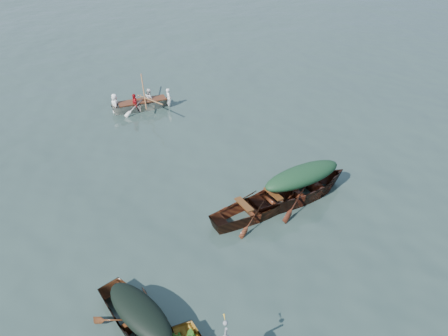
{
  "coord_description": "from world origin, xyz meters",
  "views": [
    {
      "loc": [
        -1.14,
        -7.44,
        7.9
      ],
      "look_at": [
        0.28,
        3.89,
        0.5
      ],
      "focal_mm": 35.0,
      "sensor_mm": 36.0,
      "label": 1
    }
  ],
  "objects_px": {
    "dark_covered_boat": "(143,331)",
    "green_tarp_boat": "(300,198)",
    "rowed_boat": "(143,109)",
    "open_wooden_boat": "(258,215)"
  },
  "relations": [
    {
      "from": "dark_covered_boat",
      "to": "rowed_boat",
      "type": "bearing_deg",
      "value": 56.29
    },
    {
      "from": "green_tarp_boat",
      "to": "open_wooden_boat",
      "type": "bearing_deg",
      "value": 90.0
    },
    {
      "from": "dark_covered_boat",
      "to": "green_tarp_boat",
      "type": "relative_size",
      "value": 0.76
    },
    {
      "from": "dark_covered_boat",
      "to": "green_tarp_boat",
      "type": "xyz_separation_m",
      "value": [
        4.55,
        4.14,
        0.0
      ]
    },
    {
      "from": "dark_covered_boat",
      "to": "open_wooden_boat",
      "type": "bearing_deg",
      "value": 12.78
    },
    {
      "from": "green_tarp_boat",
      "to": "rowed_boat",
      "type": "height_order",
      "value": "green_tarp_boat"
    },
    {
      "from": "dark_covered_boat",
      "to": "rowed_boat",
      "type": "distance_m",
      "value": 11.04
    },
    {
      "from": "dark_covered_boat",
      "to": "rowed_boat",
      "type": "relative_size",
      "value": 1.0
    },
    {
      "from": "open_wooden_boat",
      "to": "rowed_boat",
      "type": "bearing_deg",
      "value": 1.35
    },
    {
      "from": "open_wooden_boat",
      "to": "rowed_boat",
      "type": "xyz_separation_m",
      "value": [
        -3.47,
        7.51,
        0.0
      ]
    }
  ]
}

